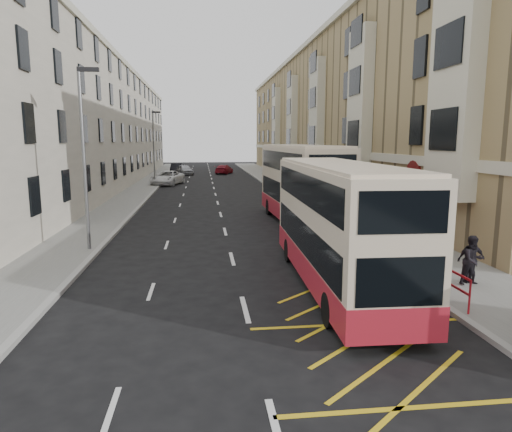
{
  "coord_description": "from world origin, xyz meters",
  "views": [
    {
      "loc": [
        -1.21,
        -9.05,
        5.02
      ],
      "look_at": [
        0.9,
        8.78,
        2.05
      ],
      "focal_mm": 32.0,
      "sensor_mm": 36.0,
      "label": 1
    }
  ],
  "objects": [
    {
      "name": "ground",
      "position": [
        0.0,
        0.0,
        0.0
      ],
      "size": [
        200.0,
        200.0,
        0.0
      ],
      "primitive_type": "plane",
      "color": "black",
      "rests_on": "ground"
    },
    {
      "name": "pavement_right",
      "position": [
        8.0,
        30.0,
        0.07
      ],
      "size": [
        4.0,
        120.0,
        0.15
      ],
      "primitive_type": "cube",
      "color": "slate",
      "rests_on": "ground"
    },
    {
      "name": "pavement_left",
      "position": [
        -7.5,
        30.0,
        0.07
      ],
      "size": [
        3.0,
        120.0,
        0.15
      ],
      "primitive_type": "cube",
      "color": "slate",
      "rests_on": "ground"
    },
    {
      "name": "kerb_right",
      "position": [
        6.0,
        30.0,
        0.07
      ],
      "size": [
        0.25,
        120.0,
        0.15
      ],
      "primitive_type": "cube",
      "color": "#999892",
      "rests_on": "ground"
    },
    {
      "name": "kerb_left",
      "position": [
        -6.0,
        30.0,
        0.07
      ],
      "size": [
        0.25,
        120.0,
        0.15
      ],
      "primitive_type": "cube",
      "color": "#999892",
      "rests_on": "ground"
    },
    {
      "name": "road_markings",
      "position": [
        0.0,
        45.0,
        0.01
      ],
      "size": [
        10.0,
        110.0,
        0.01
      ],
      "primitive_type": null,
      "color": "silver",
      "rests_on": "ground"
    },
    {
      "name": "terrace_right",
      "position": [
        14.88,
        45.38,
        7.52
      ],
      "size": [
        10.75,
        79.0,
        15.25
      ],
      "color": "#958056",
      "rests_on": "ground"
    },
    {
      "name": "terrace_left",
      "position": [
        -13.43,
        45.5,
        6.52
      ],
      "size": [
        9.18,
        79.0,
        13.25
      ],
      "color": "beige",
      "rests_on": "ground"
    },
    {
      "name": "guard_railing",
      "position": [
        6.25,
        5.75,
        0.86
      ],
      "size": [
        0.06,
        6.56,
        1.01
      ],
      "color": "#B4131F",
      "rests_on": "pavement_right"
    },
    {
      "name": "street_lamp_near",
      "position": [
        -6.35,
        12.0,
        4.64
      ],
      "size": [
        0.93,
        0.18,
        8.0
      ],
      "color": "slate",
      "rests_on": "pavement_left"
    },
    {
      "name": "street_lamp_far",
      "position": [
        -6.35,
        42.0,
        4.64
      ],
      "size": [
        0.93,
        0.18,
        8.0
      ],
      "color": "slate",
      "rests_on": "pavement_left"
    },
    {
      "name": "double_decker_front",
      "position": [
        3.36,
        5.82,
        2.18
      ],
      "size": [
        2.74,
        10.8,
        4.28
      ],
      "rotation": [
        0.0,
        0.0,
        -0.03
      ],
      "color": "beige",
      "rests_on": "ground"
    },
    {
      "name": "double_decker_rear",
      "position": [
        4.66,
        17.73,
        2.43
      ],
      "size": [
        3.14,
        12.04,
        4.77
      ],
      "rotation": [
        0.0,
        0.0,
        0.03
      ],
      "color": "beige",
      "rests_on": "ground"
    },
    {
      "name": "pedestrian_mid",
      "position": [
        7.89,
        5.03,
        1.0
      ],
      "size": [
        0.94,
        0.8,
        1.71
      ],
      "primitive_type": "imported",
      "rotation": [
        0.0,
        0.0,
        0.2
      ],
      "color": "black",
      "rests_on": "pavement_right"
    },
    {
      "name": "pedestrian_far",
      "position": [
        7.96,
        5.24,
        0.98
      ],
      "size": [
        0.98,
        0.42,
        1.67
      ],
      "primitive_type": "imported",
      "rotation": [
        0.0,
        0.0,
        3.16
      ],
      "color": "black",
      "rests_on": "pavement_right"
    },
    {
      "name": "white_van",
      "position": [
        -5.2,
        44.21,
        0.8
      ],
      "size": [
        4.06,
        6.27,
        1.61
      ],
      "primitive_type": "imported",
      "rotation": [
        0.0,
        0.0,
        -0.26
      ],
      "color": "white",
      "rests_on": "ground"
    },
    {
      "name": "car_silver",
      "position": [
        -3.82,
        59.83,
        0.75
      ],
      "size": [
        3.13,
        4.73,
        1.5
      ],
      "primitive_type": "imported",
      "rotation": [
        0.0,
        0.0,
        0.34
      ],
      "color": "#AFB1B7",
      "rests_on": "ground"
    },
    {
      "name": "car_dark",
      "position": [
        -5.2,
        63.23,
        0.78
      ],
      "size": [
        1.74,
        4.74,
        1.55
      ],
      "primitive_type": "imported",
      "rotation": [
        0.0,
        0.0,
        -0.02
      ],
      "color": "black",
      "rests_on": "ground"
    },
    {
      "name": "car_red",
      "position": [
        2.12,
        61.25,
        0.69
      ],
      "size": [
        3.31,
        5.1,
        1.37
      ],
      "primitive_type": "imported",
      "rotation": [
        0.0,
        0.0,
        2.82
      ],
      "color": "maroon",
      "rests_on": "ground"
    }
  ]
}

